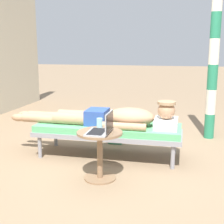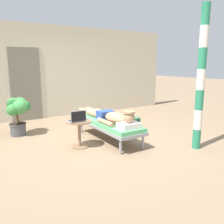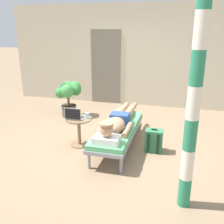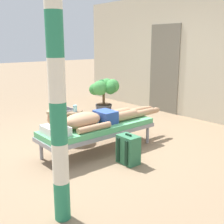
{
  "view_description": "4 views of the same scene",
  "coord_description": "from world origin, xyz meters",
  "px_view_note": "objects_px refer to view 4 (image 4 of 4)",
  "views": [
    {
      "loc": [
        -3.6,
        -1.01,
        1.39
      ],
      "look_at": [
        0.17,
        -0.14,
        0.59
      ],
      "focal_mm": 50.67,
      "sensor_mm": 36.0,
      "label": 1
    },
    {
      "loc": [
        -2.36,
        -4.31,
        1.61
      ],
      "look_at": [
        0.23,
        -0.15,
        0.61
      ],
      "focal_mm": 38.5,
      "sensor_mm": 36.0,
      "label": 2
    },
    {
      "loc": [
        1.2,
        -4.23,
        2.11
      ],
      "look_at": [
        0.06,
        -0.04,
        0.66
      ],
      "focal_mm": 41.1,
      "sensor_mm": 36.0,
      "label": 3
    },
    {
      "loc": [
        3.49,
        -2.61,
        1.63
      ],
      "look_at": [
        0.19,
        0.19,
        0.57
      ],
      "focal_mm": 45.69,
      "sensor_mm": 36.0,
      "label": 4
    }
  ],
  "objects_px": {
    "laptop": "(64,107)",
    "backpack": "(128,150)",
    "porch_post": "(57,80)",
    "side_table": "(69,120)",
    "drink_glass": "(75,108)",
    "person_reclining": "(95,119)",
    "potted_plant": "(105,92)",
    "lounge_chair": "(98,129)"
  },
  "relations": [
    {
      "from": "laptop",
      "to": "potted_plant",
      "type": "distance_m",
      "value": 1.7
    },
    {
      "from": "lounge_chair",
      "to": "side_table",
      "type": "bearing_deg",
      "value": -173.37
    },
    {
      "from": "side_table",
      "to": "laptop",
      "type": "relative_size",
      "value": 1.69
    },
    {
      "from": "lounge_chair",
      "to": "side_table",
      "type": "xyz_separation_m",
      "value": [
        -0.72,
        -0.08,
        0.01
      ]
    },
    {
      "from": "laptop",
      "to": "potted_plant",
      "type": "relative_size",
      "value": 0.36
    },
    {
      "from": "drink_glass",
      "to": "potted_plant",
      "type": "height_order",
      "value": "potted_plant"
    },
    {
      "from": "lounge_chair",
      "to": "porch_post",
      "type": "distance_m",
      "value": 2.02
    },
    {
      "from": "laptop",
      "to": "porch_post",
      "type": "height_order",
      "value": "porch_post"
    },
    {
      "from": "side_table",
      "to": "backpack",
      "type": "height_order",
      "value": "side_table"
    },
    {
      "from": "laptop",
      "to": "backpack",
      "type": "relative_size",
      "value": 0.73
    },
    {
      "from": "potted_plant",
      "to": "porch_post",
      "type": "xyz_separation_m",
      "value": [
        2.72,
        -2.71,
        0.76
      ]
    },
    {
      "from": "backpack",
      "to": "porch_post",
      "type": "height_order",
      "value": "porch_post"
    },
    {
      "from": "potted_plant",
      "to": "porch_post",
      "type": "relative_size",
      "value": 0.32
    },
    {
      "from": "laptop",
      "to": "porch_post",
      "type": "xyz_separation_m",
      "value": [
        1.95,
        -1.2,
        0.74
      ]
    },
    {
      "from": "person_reclining",
      "to": "backpack",
      "type": "height_order",
      "value": "person_reclining"
    },
    {
      "from": "lounge_chair",
      "to": "potted_plant",
      "type": "xyz_separation_m",
      "value": [
        -1.55,
        1.37,
        0.21
      ]
    },
    {
      "from": "laptop",
      "to": "backpack",
      "type": "bearing_deg",
      "value": 6.43
    },
    {
      "from": "laptop",
      "to": "porch_post",
      "type": "distance_m",
      "value": 2.4
    },
    {
      "from": "laptop",
      "to": "backpack",
      "type": "height_order",
      "value": "laptop"
    },
    {
      "from": "person_reclining",
      "to": "side_table",
      "type": "distance_m",
      "value": 0.73
    },
    {
      "from": "potted_plant",
      "to": "lounge_chair",
      "type": "bearing_deg",
      "value": -41.52
    },
    {
      "from": "side_table",
      "to": "potted_plant",
      "type": "distance_m",
      "value": 1.69
    },
    {
      "from": "person_reclining",
      "to": "side_table",
      "type": "bearing_deg",
      "value": -177.81
    },
    {
      "from": "person_reclining",
      "to": "porch_post",
      "type": "height_order",
      "value": "porch_post"
    },
    {
      "from": "side_table",
      "to": "potted_plant",
      "type": "bearing_deg",
      "value": 119.87
    },
    {
      "from": "person_reclining",
      "to": "drink_glass",
      "type": "height_order",
      "value": "person_reclining"
    },
    {
      "from": "side_table",
      "to": "drink_glass",
      "type": "relative_size",
      "value": 4.83
    },
    {
      "from": "lounge_chair",
      "to": "drink_glass",
      "type": "relative_size",
      "value": 17.18
    },
    {
      "from": "person_reclining",
      "to": "porch_post",
      "type": "bearing_deg",
      "value": -47.44
    },
    {
      "from": "side_table",
      "to": "laptop",
      "type": "xyz_separation_m",
      "value": [
        -0.06,
        -0.05,
        0.23
      ]
    },
    {
      "from": "person_reclining",
      "to": "backpack",
      "type": "bearing_deg",
      "value": 7.21
    },
    {
      "from": "drink_glass",
      "to": "backpack",
      "type": "relative_size",
      "value": 0.26
    },
    {
      "from": "side_table",
      "to": "drink_glass",
      "type": "xyz_separation_m",
      "value": [
        0.15,
        0.04,
        0.22
      ]
    },
    {
      "from": "lounge_chair",
      "to": "laptop",
      "type": "height_order",
      "value": "laptop"
    },
    {
      "from": "potted_plant",
      "to": "person_reclining",
      "type": "bearing_deg",
      "value": -42.65
    },
    {
      "from": "lounge_chair",
      "to": "backpack",
      "type": "relative_size",
      "value": 4.39
    },
    {
      "from": "person_reclining",
      "to": "potted_plant",
      "type": "bearing_deg",
      "value": 137.35
    },
    {
      "from": "drink_glass",
      "to": "porch_post",
      "type": "bearing_deg",
      "value": -36.57
    },
    {
      "from": "backpack",
      "to": "potted_plant",
      "type": "height_order",
      "value": "potted_plant"
    },
    {
      "from": "drink_glass",
      "to": "potted_plant",
      "type": "xyz_separation_m",
      "value": [
        -0.99,
        1.42,
        -0.02
      ]
    },
    {
      "from": "backpack",
      "to": "porch_post",
      "type": "relative_size",
      "value": 0.16
    },
    {
      "from": "side_table",
      "to": "backpack",
      "type": "xyz_separation_m",
      "value": [
        1.36,
        0.11,
        -0.16
      ]
    }
  ]
}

